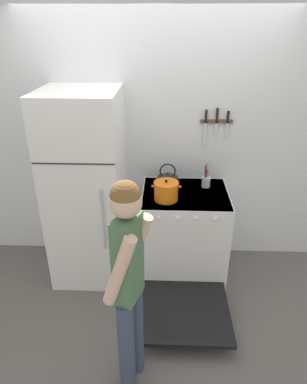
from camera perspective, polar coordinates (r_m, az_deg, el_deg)
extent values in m
plane|color=#5B5654|center=(4.03, 0.24, -9.41)|extent=(14.00, 14.00, 0.00)
cube|color=silver|center=(3.46, 0.30, 8.23)|extent=(10.00, 0.06, 2.55)
cube|color=white|center=(3.32, -11.02, 0.39)|extent=(0.69, 0.72, 1.86)
cube|color=#2D2D2D|center=(2.83, -13.26, 4.59)|extent=(0.68, 0.01, 0.01)
cylinder|color=#B2B5BA|center=(3.00, -8.35, -4.75)|extent=(0.02, 0.02, 0.59)
cube|color=white|center=(3.48, 5.03, -6.84)|extent=(0.82, 0.70, 0.91)
cube|color=black|center=(3.26, 5.34, -0.33)|extent=(0.80, 0.69, 0.02)
cube|color=black|center=(3.23, 5.26, -10.14)|extent=(0.72, 0.05, 0.69)
cylinder|color=black|center=(3.13, 2.09, -1.31)|extent=(0.22, 0.22, 0.01)
cylinder|color=black|center=(3.15, 8.80, -1.42)|extent=(0.22, 0.22, 0.01)
cylinder|color=black|center=(3.38, 2.11, 0.91)|extent=(0.22, 0.22, 0.01)
cylinder|color=black|center=(3.40, 8.34, 0.79)|extent=(0.22, 0.22, 0.01)
cylinder|color=silver|center=(2.97, 0.86, -4.44)|extent=(0.04, 0.02, 0.04)
cylinder|color=silver|center=(2.97, 4.02, -4.49)|extent=(0.04, 0.02, 0.04)
cylinder|color=silver|center=(2.98, 7.18, -4.53)|extent=(0.04, 0.02, 0.04)
cylinder|color=silver|center=(3.00, 10.31, -4.55)|extent=(0.04, 0.02, 0.04)
cube|color=black|center=(3.15, 5.34, -19.17)|extent=(0.76, 0.73, 0.04)
cube|color=#99999E|center=(3.44, 5.06, -8.25)|extent=(0.68, 0.38, 0.01)
cylinder|color=orange|center=(3.09, 2.11, 0.01)|extent=(0.22, 0.22, 0.16)
cylinder|color=orange|center=(3.05, 2.14, 1.47)|extent=(0.23, 0.23, 0.02)
sphere|color=black|center=(3.04, 2.15, 1.83)|extent=(0.03, 0.03, 0.03)
cylinder|color=orange|center=(3.07, -0.10, 0.96)|extent=(0.03, 0.02, 0.02)
cylinder|color=orange|center=(3.07, 4.36, 0.88)|extent=(0.03, 0.02, 0.02)
cylinder|color=black|center=(3.36, 2.34, 1.73)|extent=(0.21, 0.21, 0.10)
cone|color=black|center=(3.33, 2.36, 2.73)|extent=(0.20, 0.20, 0.03)
sphere|color=black|center=(3.32, 2.37, 3.09)|extent=(0.02, 0.02, 0.02)
cone|color=black|center=(3.35, 4.01, 1.86)|extent=(0.11, 0.03, 0.09)
torus|color=black|center=(3.31, 2.38, 3.49)|extent=(0.16, 0.01, 0.16)
cylinder|color=#B7BABF|center=(3.38, 8.73, 1.67)|extent=(0.08, 0.08, 0.10)
cylinder|color=#9E7547|center=(3.37, 8.81, 3.03)|extent=(0.02, 0.04, 0.22)
cylinder|color=#232326|center=(3.35, 8.60, 2.63)|extent=(0.01, 0.04, 0.19)
cylinder|color=#B2B5BA|center=(3.36, 9.12, 3.17)|extent=(0.03, 0.03, 0.25)
cylinder|color=#4C4C51|center=(3.36, 8.84, 2.88)|extent=(0.03, 0.03, 0.21)
cylinder|color=#C63D33|center=(3.37, 8.86, 2.51)|extent=(0.01, 0.03, 0.16)
cylinder|color=#38425B|center=(2.54, -4.52, -24.42)|extent=(0.11, 0.11, 0.78)
cylinder|color=#38425B|center=(2.63, -3.01, -22.01)|extent=(0.11, 0.11, 0.78)
cube|color=#47704C|center=(2.11, -4.30, -11.11)|extent=(0.19, 0.25, 0.59)
cylinder|color=beige|center=(2.03, -5.74, -13.04)|extent=(0.25, 0.15, 0.52)
cylinder|color=beige|center=(2.20, -2.98, -9.32)|extent=(0.25, 0.15, 0.52)
sphere|color=beige|center=(1.90, -4.69, -1.69)|extent=(0.19, 0.19, 0.19)
sphere|color=brown|center=(1.88, -4.74, -0.55)|extent=(0.17, 0.17, 0.17)
cube|color=brown|center=(3.39, 10.46, 11.52)|extent=(0.31, 0.02, 0.03)
cube|color=silver|center=(3.40, 8.56, 9.63)|extent=(0.03, 0.00, 0.24)
cube|color=black|center=(3.35, 8.77, 12.47)|extent=(0.02, 0.02, 0.11)
cube|color=silver|center=(3.40, 10.37, 10.23)|extent=(0.02, 0.00, 0.15)
cube|color=black|center=(3.36, 10.57, 12.51)|extent=(0.02, 0.02, 0.13)
cube|color=silver|center=(3.42, 12.10, 10.03)|extent=(0.02, 0.00, 0.17)
cube|color=black|center=(3.38, 12.32, 12.22)|extent=(0.02, 0.02, 0.10)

